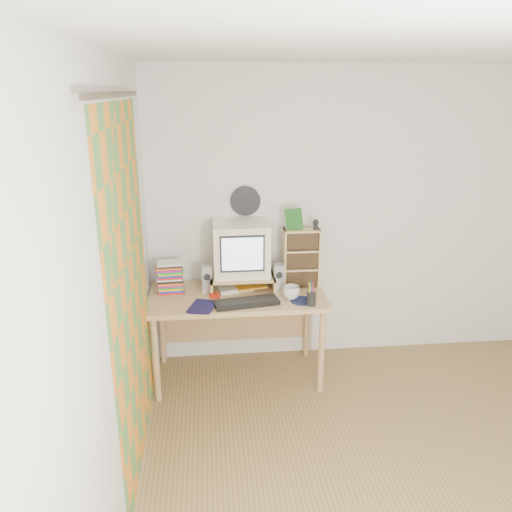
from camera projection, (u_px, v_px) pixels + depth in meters
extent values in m
plane|color=olive|center=(422.00, 490.00, 3.02)|extent=(3.50, 3.50, 0.00)
plane|color=white|center=(481.00, 44.00, 2.23)|extent=(3.50, 3.50, 0.00)
plane|color=silver|center=(353.00, 219.00, 4.28)|extent=(3.50, 0.00, 3.50)
plane|color=silver|center=(108.00, 315.00, 2.46)|extent=(0.00, 3.50, 3.50)
plane|color=orange|center=(131.00, 295.00, 2.95)|extent=(0.00, 2.20, 2.20)
cylinder|color=black|center=(245.00, 201.00, 4.11)|extent=(0.25, 0.02, 0.25)
cube|color=tan|center=(237.00, 296.00, 4.00)|extent=(1.40, 0.70, 0.04)
cube|color=tan|center=(235.00, 318.00, 4.42)|extent=(1.33, 0.02, 0.41)
cylinder|color=tan|center=(156.00, 360.00, 3.78)|extent=(0.05, 0.05, 0.71)
cylinder|color=tan|center=(321.00, 352.00, 3.90)|extent=(0.05, 0.05, 0.71)
cylinder|color=tan|center=(162.00, 326.00, 4.33)|extent=(0.05, 0.05, 0.71)
cylinder|color=tan|center=(307.00, 319.00, 4.45)|extent=(0.05, 0.05, 0.71)
cube|color=tan|center=(212.00, 283.00, 4.05)|extent=(0.02, 0.30, 0.12)
cube|color=tan|center=(273.00, 281.00, 4.09)|extent=(0.02, 0.30, 0.12)
cube|color=tan|center=(242.00, 276.00, 4.05)|extent=(0.52, 0.30, 0.02)
cube|color=silver|center=(241.00, 249.00, 4.03)|extent=(0.45, 0.45, 0.42)
cube|color=#A9A9AE|center=(207.00, 279.00, 4.00)|extent=(0.08, 0.08, 0.22)
cube|color=#A9A9AE|center=(278.00, 277.00, 4.05)|extent=(0.08, 0.08, 0.22)
cube|color=black|center=(247.00, 303.00, 3.79)|extent=(0.51, 0.24, 0.03)
cube|color=tan|center=(301.00, 258.00, 4.08)|extent=(0.29, 0.16, 0.49)
imported|color=silver|center=(291.00, 293.00, 3.88)|extent=(0.13, 0.13, 0.10)
imported|color=#110F37|center=(191.00, 304.00, 3.75)|extent=(0.25, 0.22, 0.04)
cylinder|color=#111D38|center=(302.00, 301.00, 3.86)|extent=(0.22, 0.22, 0.00)
cube|color=red|center=(215.00, 295.00, 3.91)|extent=(0.09, 0.07, 0.04)
cube|color=#18561B|center=(294.00, 219.00, 3.96)|extent=(0.14, 0.06, 0.17)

